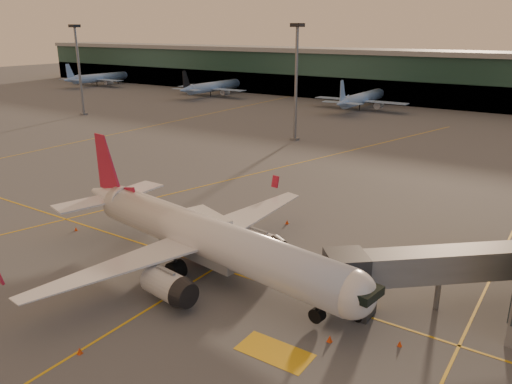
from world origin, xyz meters
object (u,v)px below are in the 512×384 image
Objects in this scene: gpu_cart at (365,301)px; pushback_tug at (356,277)px; main_airplane at (202,237)px; catering_truck at (207,233)px.

pushback_tug is (-2.38, 3.40, 0.29)m from gpu_cart.
catering_truck is (-2.01, 3.36, -1.19)m from main_airplane.
catering_truck reaches higher than gpu_cart.
pushback_tug is at bearing 32.25° from main_airplane.
gpu_cart is (16.85, 3.07, -3.50)m from main_airplane.
main_airplane reaches higher than pushback_tug.
catering_truck reaches higher than pushback_tug.
main_airplane is 20.02× the size of gpu_cart.
gpu_cart is at bearing -55.46° from pushback_tug.
pushback_tug is at bearing 31.14° from catering_truck.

